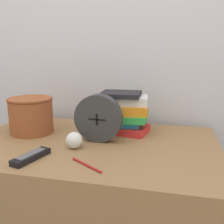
# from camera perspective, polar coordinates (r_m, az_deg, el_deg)

# --- Properties ---
(wall_back) EXTENTS (6.00, 0.04, 2.40)m
(wall_back) POSITION_cam_1_polar(r_m,az_deg,el_deg) (1.45, 0.29, 16.53)
(wall_back) COLOR silver
(wall_back) RESTS_ON ground_plane
(desk) EXTENTS (1.05, 0.68, 0.74)m
(desk) POSITION_cam_1_polar(r_m,az_deg,el_deg) (1.29, -4.24, -22.23)
(desk) COLOR olive
(desk) RESTS_ON ground_plane
(desk_clock) EXTENTS (0.20, 0.05, 0.20)m
(desk_clock) POSITION_cam_1_polar(r_m,az_deg,el_deg) (1.09, -2.98, -1.37)
(desk_clock) COLOR #333333
(desk_clock) RESTS_ON desk
(book_stack) EXTENTS (0.24, 0.19, 0.19)m
(book_stack) POSITION_cam_1_polar(r_m,az_deg,el_deg) (1.22, 2.67, -0.15)
(book_stack) COLOR red
(book_stack) RESTS_ON desk
(basket) EXTENTS (0.21, 0.21, 0.16)m
(basket) POSITION_cam_1_polar(r_m,az_deg,el_deg) (1.27, -17.21, -0.46)
(basket) COLOR #994C28
(basket) RESTS_ON desk
(tv_remote) EXTENTS (0.08, 0.16, 0.02)m
(tv_remote) POSITION_cam_1_polar(r_m,az_deg,el_deg) (0.98, -17.22, -9.24)
(tv_remote) COLOR black
(tv_remote) RESTS_ON desk
(crumpled_paper_ball) EXTENTS (0.07, 0.07, 0.07)m
(crumpled_paper_ball) POSITION_cam_1_polar(r_m,az_deg,el_deg) (1.04, -8.23, -6.10)
(crumpled_paper_ball) COLOR white
(crumpled_paper_ball) RESTS_ON desk
(pen) EXTENTS (0.13, 0.09, 0.01)m
(pen) POSITION_cam_1_polar(r_m,az_deg,el_deg) (0.89, -5.56, -11.40)
(pen) COLOR #B21E1E
(pen) RESTS_ON desk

